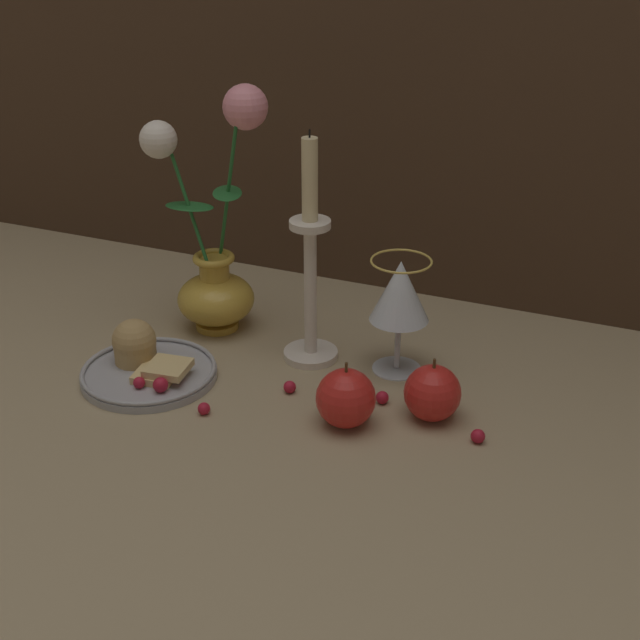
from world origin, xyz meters
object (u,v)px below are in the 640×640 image
plate_with_pastries (145,363)px  wine_glass (400,295)px  candlestick (310,274)px  apple_near_glass (346,398)px  apple_beside_vase (432,393)px  vase (215,253)px

plate_with_pastries → wine_glass: (0.30, 0.14, 0.09)m
wine_glass → candlestick: candlestick is taller
plate_with_pastries → apple_near_glass: apple_near_glass is taller
plate_with_pastries → apple_beside_vase: bearing=7.2°
vase → apple_beside_vase: bearing=-17.7°
apple_beside_vase → apple_near_glass: apple_near_glass is taller
wine_glass → apple_near_glass: bearing=-95.4°
apple_near_glass → apple_beside_vase: bearing=30.7°
apple_near_glass → candlestick: bearing=127.6°
vase → candlestick: (0.16, -0.03, 0.01)m
apple_beside_vase → candlestick: bearing=157.2°
apple_near_glass → wine_glass: bearing=84.6°
vase → plate_with_pastries: size_ratio=1.98×
plate_with_pastries → candlestick: candlestick is taller
vase → wine_glass: bearing=-3.5°
plate_with_pastries → wine_glass: size_ratio=1.13×
wine_glass → apple_near_glass: (-0.01, -0.15, -0.07)m
plate_with_pastries → apple_beside_vase: (0.38, 0.05, 0.02)m
apple_beside_vase → apple_near_glass: 0.11m
wine_glass → candlestick: size_ratio=0.50×
vase → apple_near_glass: size_ratio=4.17×
vase → apple_near_glass: vase is taller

